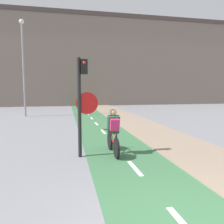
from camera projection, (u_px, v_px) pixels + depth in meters
name	position (u px, v px, depth m)	size (l,w,h in m)	color
building_row_background	(79.00, 61.00, 28.85)	(60.00, 5.20, 11.40)	slate
traffic_light_pole	(82.00, 96.00, 6.58)	(0.67, 0.25, 3.02)	black
street_lamp_far	(23.00, 58.00, 16.21)	(0.36, 0.36, 7.17)	gray
cyclist_near	(113.00, 133.00, 6.94)	(0.46, 1.64, 1.46)	black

